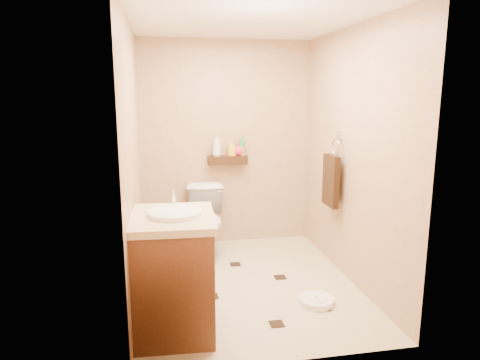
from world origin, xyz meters
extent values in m
plane|color=beige|center=(0.00, 0.00, 0.00)|extent=(2.50, 2.50, 0.00)
cube|color=tan|center=(0.00, 1.25, 1.20)|extent=(2.00, 0.04, 2.40)
cube|color=tan|center=(0.00, -1.25, 1.20)|extent=(2.00, 0.04, 2.40)
cube|color=tan|center=(-1.00, 0.00, 1.20)|extent=(0.04, 2.50, 2.40)
cube|color=tan|center=(1.00, 0.00, 1.20)|extent=(0.04, 2.50, 2.40)
cube|color=white|center=(0.00, 0.00, 2.40)|extent=(2.00, 2.50, 0.02)
cube|color=#3B2110|center=(0.00, 1.17, 1.02)|extent=(0.46, 0.14, 0.10)
cube|color=black|center=(-0.36, -0.21, 0.00)|extent=(0.11, 0.11, 0.01)
cube|color=black|center=(0.35, 0.07, 0.00)|extent=(0.11, 0.11, 0.01)
cube|color=black|center=(0.08, -0.77, 0.00)|extent=(0.11, 0.11, 0.01)
cube|color=black|center=(-0.51, 0.53, 0.00)|extent=(0.11, 0.11, 0.01)
cube|color=black|center=(0.54, -0.60, 0.00)|extent=(0.11, 0.11, 0.01)
cube|color=black|center=(-0.03, 0.48, 0.00)|extent=(0.11, 0.11, 0.01)
imported|color=white|center=(-0.30, 0.83, 0.38)|extent=(0.48, 0.78, 0.76)
cube|color=brown|center=(-0.70, -0.68, 0.43)|extent=(0.60, 0.72, 0.85)
cube|color=#CAB992|center=(-0.70, -0.68, 0.88)|extent=(0.65, 0.77, 0.05)
cylinder|color=white|center=(-0.68, -0.68, 0.91)|extent=(0.39, 0.39, 0.05)
cylinder|color=silver|center=(-0.68, -0.44, 0.98)|extent=(0.03, 0.03, 0.13)
cylinder|color=white|center=(0.51, -0.51, 0.03)|extent=(0.31, 0.31, 0.06)
cylinder|color=white|center=(0.51, -0.51, 0.06)|extent=(0.18, 0.18, 0.01)
cylinder|color=#196458|center=(-0.82, 0.72, 0.06)|extent=(0.11, 0.11, 0.12)
cylinder|color=white|center=(-0.82, 0.72, 0.29)|extent=(0.02, 0.02, 0.35)
sphere|color=white|center=(-0.82, 0.72, 0.45)|extent=(0.08, 0.08, 0.08)
cube|color=silver|center=(0.98, 0.25, 1.38)|extent=(0.03, 0.06, 0.08)
torus|color=silver|center=(0.95, 0.25, 1.26)|extent=(0.02, 0.19, 0.19)
cube|color=#351F0F|center=(0.91, 0.25, 0.92)|extent=(0.06, 0.30, 0.52)
cylinder|color=white|center=(-0.94, 0.65, 0.60)|extent=(0.11, 0.11, 0.11)
cylinder|color=silver|center=(-0.98, 0.65, 0.66)|extent=(0.04, 0.02, 0.02)
imported|color=white|center=(-0.13, 1.17, 1.20)|extent=(0.11, 0.11, 0.26)
imported|color=yellow|center=(0.04, 1.17, 1.16)|extent=(0.10, 0.10, 0.18)
imported|color=#EA1B4A|center=(0.13, 1.17, 1.15)|extent=(0.17, 0.17, 0.15)
imported|color=#2F8D44|center=(0.17, 1.17, 1.19)|extent=(0.10, 0.10, 0.23)
imported|color=#C97543|center=(0.17, 1.17, 1.16)|extent=(0.11, 0.11, 0.17)
camera|label=1|loc=(-0.76, -3.74, 1.77)|focal=32.00mm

